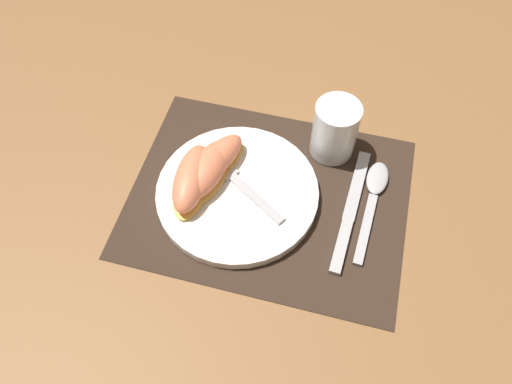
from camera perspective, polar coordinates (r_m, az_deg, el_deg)
ground_plane at (r=0.79m, az=1.44°, el=-0.62°), size 3.00×3.00×0.00m
placemat at (r=0.79m, az=1.45°, el=-0.54°), size 0.43×0.33×0.00m
plate at (r=0.78m, az=-2.14°, el=-0.06°), size 0.25×0.25×0.02m
juice_glass at (r=0.81m, az=8.95°, el=6.75°), size 0.07×0.07×0.10m
knife at (r=0.78m, az=10.68°, el=-2.26°), size 0.03×0.23×0.01m
spoon at (r=0.81m, az=13.37°, el=0.11°), size 0.04×0.19×0.01m
fork at (r=0.78m, az=-2.31°, el=1.42°), size 0.16×0.11×0.00m
citrus_wedge_0 at (r=0.78m, az=-4.95°, el=3.30°), size 0.10×0.14×0.04m
citrus_wedge_1 at (r=0.77m, az=-5.59°, el=2.38°), size 0.08×0.13×0.04m
citrus_wedge_2 at (r=0.76m, az=-7.36°, el=1.43°), size 0.06×0.13×0.05m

